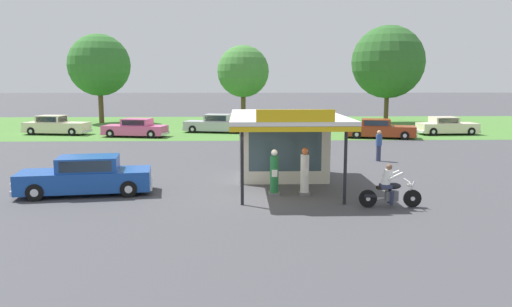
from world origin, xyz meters
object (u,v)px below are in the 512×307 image
object	(u,v)px
motorcycle_with_rider	(389,189)
parked_car_back_row_centre	(56,126)
gas_pump_offside	(305,173)
parked_car_second_row_spare	(447,126)
parked_car_back_row_right	(285,127)
parked_car_back_row_centre_right	(135,128)
featured_classic_sedan	(86,177)
gas_pump_nearside	(274,174)
parked_car_back_row_far_left	(216,124)
parked_car_back_row_left	(379,129)
bystander_standing_back_lot	(379,145)

from	to	relation	value
motorcycle_with_rider	parked_car_back_row_centre	world-z (taller)	parked_car_back_row_centre
gas_pump_offside	parked_car_second_row_spare	size ratio (longest dim) A/B	0.37
parked_car_second_row_spare	parked_car_back_row_right	bearing A→B (deg)	-177.68
motorcycle_with_rider	parked_car_second_row_spare	bearing A→B (deg)	63.12
parked_car_back_row_centre_right	featured_classic_sedan	bearing A→B (deg)	-83.64
gas_pump_nearside	parked_car_second_row_spare	world-z (taller)	gas_pump_nearside
motorcycle_with_rider	parked_car_back_row_centre	distance (m)	32.04
parked_car_back_row_centre_right	gas_pump_offside	bearing A→B (deg)	-61.80
parked_car_back_row_far_left	parked_car_back_row_centre	bearing A→B (deg)	-175.02
parked_car_second_row_spare	parked_car_back_row_left	distance (m)	6.73
gas_pump_offside	gas_pump_nearside	bearing A→B (deg)	-180.00
parked_car_back_row_centre	bystander_standing_back_lot	bearing A→B (deg)	-31.74
parked_car_second_row_spare	bystander_standing_back_lot	xyz separation A→B (m)	(-9.43, -13.29, 0.25)
motorcycle_with_rider	bystander_standing_back_lot	world-z (taller)	bystander_standing_back_lot
motorcycle_with_rider	parked_car_back_row_right	bearing A→B (deg)	94.21
gas_pump_nearside	parked_car_back_row_left	size ratio (longest dim) A/B	0.32
parked_car_back_row_centre_right	parked_car_second_row_spare	bearing A→B (deg)	1.97
parked_car_back_row_right	parked_car_back_row_left	xyz separation A→B (m)	(7.23, -1.79, -0.02)
parked_car_back_row_centre_right	parked_car_back_row_far_left	distance (m)	7.01
gas_pump_nearside	parked_car_back_row_far_left	size ratio (longest dim) A/B	0.32
parked_car_back_row_centre	parked_car_back_row_left	size ratio (longest dim) A/B	0.99
gas_pump_nearside	motorcycle_with_rider	distance (m)	4.50
parked_car_second_row_spare	bystander_standing_back_lot	bearing A→B (deg)	-125.36
featured_classic_sedan	bystander_standing_back_lot	distance (m)	15.92
gas_pump_offside	parked_car_back_row_left	bearing A→B (deg)	66.30
gas_pump_offside	bystander_standing_back_lot	bearing A→B (deg)	57.01
parked_car_back_row_centre	bystander_standing_back_lot	xyz separation A→B (m)	(23.16, -14.32, 0.21)
parked_car_back_row_centre_right	parked_car_back_row_right	distance (m)	12.07
parked_car_back_row_left	parked_car_back_row_right	bearing A→B (deg)	166.12
motorcycle_with_rider	parked_car_second_row_spare	distance (m)	26.22
featured_classic_sedan	parked_car_back_row_left	bearing A→B (deg)	47.57
gas_pump_nearside	parked_car_back_row_left	distance (m)	21.25
gas_pump_nearside	parked_car_back_row_right	distance (m)	20.90
featured_classic_sedan	parked_car_back_row_far_left	xyz separation A→B (m)	(4.06, 23.18, 0.00)
featured_classic_sedan	parked_car_back_row_left	size ratio (longest dim) A/B	0.95
gas_pump_offside	parked_car_second_row_spare	world-z (taller)	gas_pump_offside
parked_car_back_row_centre_right	parked_car_back_row_right	world-z (taller)	parked_car_back_row_right
gas_pump_nearside	parked_car_back_row_centre	xyz separation A→B (m)	(-16.73, 22.35, -0.11)
motorcycle_with_rider	parked_car_back_row_left	world-z (taller)	motorcycle_with_rider
gas_pump_nearside	bystander_standing_back_lot	size ratio (longest dim) A/B	1.05
featured_classic_sedan	gas_pump_nearside	bearing A→B (deg)	-2.51
parked_car_back_row_centre	bystander_standing_back_lot	size ratio (longest dim) A/B	3.26
gas_pump_nearside	parked_car_second_row_spare	size ratio (longest dim) A/B	0.36
parked_car_back_row_right	parked_car_second_row_spare	size ratio (longest dim) A/B	1.04
parked_car_back_row_centre_right	parked_car_back_row_far_left	size ratio (longest dim) A/B	0.94
gas_pump_nearside	gas_pump_offside	bearing A→B (deg)	0.00
parked_car_back_row_centre	gas_pump_offside	bearing A→B (deg)	-51.25
motorcycle_with_rider	gas_pump_nearside	bearing A→B (deg)	152.63
parked_car_back_row_centre_right	parked_car_second_row_spare	world-z (taller)	parked_car_second_row_spare
gas_pump_nearside	parked_car_back_row_right	world-z (taller)	gas_pump_nearside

